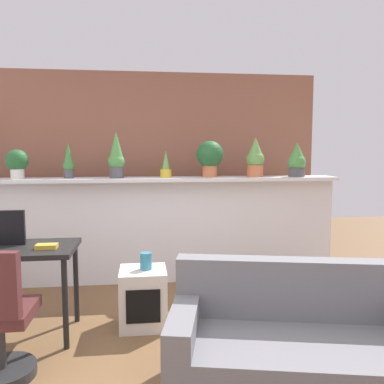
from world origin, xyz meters
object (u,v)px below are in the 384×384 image
(potted_plant_5, at_px, (255,158))
(side_cube_shelf, at_px, (143,298))
(couch, at_px, (298,352))
(potted_plant_0, at_px, (17,162))
(book_on_desk, at_px, (47,246))
(potted_plant_1, at_px, (69,162))
(vase_on_shelf, at_px, (146,261))
(tv_monitor, at_px, (0,228))
(potted_plant_2, at_px, (116,156))
(potted_plant_4, at_px, (210,156))
(desk, at_px, (6,258))
(potted_plant_6, at_px, (297,161))
(potted_plant_3, at_px, (166,166))

(potted_plant_5, height_order, side_cube_shelf, potted_plant_5)
(couch, bearing_deg, side_cube_shelf, 130.01)
(potted_plant_0, xyz_separation_m, book_on_desk, (0.59, -1.33, -0.63))
(potted_plant_1, height_order, book_on_desk, potted_plant_1)
(potted_plant_0, relative_size, vase_on_shelf, 2.18)
(tv_monitor, distance_m, couch, 2.45)
(potted_plant_2, xyz_separation_m, potted_plant_5, (1.59, 0.03, -0.02))
(vase_on_shelf, bearing_deg, potted_plant_5, 41.95)
(potted_plant_5, distance_m, side_cube_shelf, 2.11)
(potted_plant_4, distance_m, vase_on_shelf, 1.64)
(potted_plant_2, xyz_separation_m, potted_plant_4, (1.06, 0.03, -0.00))
(desk, distance_m, vase_on_shelf, 1.12)
(potted_plant_1, xyz_separation_m, book_on_desk, (0.06, -1.36, -0.63))
(potted_plant_2, relative_size, desk, 0.47)
(potted_plant_1, relative_size, side_cube_shelf, 0.79)
(potted_plant_6, relative_size, side_cube_shelf, 0.80)
(potted_plant_0, bearing_deg, vase_on_shelf, -39.89)
(potted_plant_0, relative_size, couch, 0.19)
(potted_plant_3, height_order, vase_on_shelf, potted_plant_3)
(potted_plant_4, bearing_deg, side_cube_shelf, -123.54)
(potted_plant_0, height_order, vase_on_shelf, potted_plant_0)
(potted_plant_3, bearing_deg, potted_plant_0, -178.65)
(potted_plant_1, bearing_deg, vase_on_shelf, -54.77)
(desk, distance_m, book_on_desk, 0.37)
(potted_plant_2, xyz_separation_m, side_cube_shelf, (0.28, -1.14, -1.21))
(potted_plant_0, bearing_deg, side_cube_shelf, -40.71)
(potted_plant_5, distance_m, tv_monitor, 2.77)
(potted_plant_5, distance_m, couch, 2.59)
(potted_plant_1, distance_m, book_on_desk, 1.50)
(tv_monitor, height_order, side_cube_shelf, tv_monitor)
(book_on_desk, bearing_deg, vase_on_shelf, 13.22)
(potted_plant_0, xyz_separation_m, potted_plant_1, (0.54, 0.03, 0.00))
(potted_plant_4, relative_size, desk, 0.38)
(potted_plant_1, distance_m, potted_plant_4, 1.58)
(potted_plant_6, distance_m, vase_on_shelf, 2.25)
(potted_plant_0, height_order, potted_plant_5, potted_plant_5)
(book_on_desk, bearing_deg, side_cube_shelf, 12.99)
(tv_monitor, bearing_deg, potted_plant_3, 40.16)
(side_cube_shelf, bearing_deg, desk, -175.57)
(potted_plant_4, xyz_separation_m, potted_plant_6, (1.02, -0.05, -0.05))
(potted_plant_4, height_order, tv_monitor, potted_plant_4)
(potted_plant_4, bearing_deg, potted_plant_2, -178.25)
(vase_on_shelf, relative_size, book_on_desk, 0.90)
(side_cube_shelf, bearing_deg, couch, -49.99)
(tv_monitor, relative_size, couch, 0.23)
(potted_plant_2, relative_size, side_cube_shelf, 1.03)
(potted_plant_0, height_order, side_cube_shelf, potted_plant_0)
(side_cube_shelf, bearing_deg, book_on_desk, -167.01)
(potted_plant_4, bearing_deg, tv_monitor, -148.58)
(vase_on_shelf, height_order, couch, couch)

